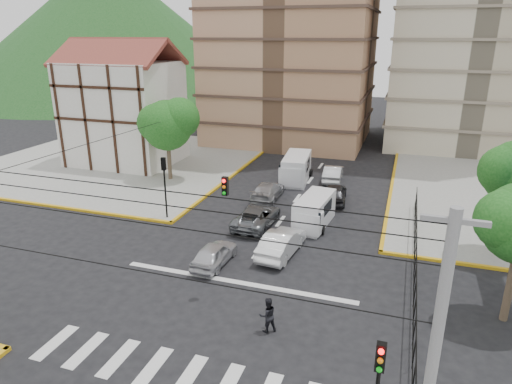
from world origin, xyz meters
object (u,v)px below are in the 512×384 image
at_px(car_white_front_right, 282,243).
at_px(pedestrian_crosswalk, 268,315).
at_px(traffic_light_nw, 164,178).
at_px(van_right_lane, 314,213).
at_px(van_left_lane, 296,169).
at_px(car_silver_front_left, 214,254).

bearing_deg(car_white_front_right, pedestrian_crosswalk, 106.36).
distance_m(traffic_light_nw, car_white_front_right, 9.90).
relative_size(van_right_lane, pedestrian_crosswalk, 2.85).
bearing_deg(van_right_lane, van_left_lane, 116.49).
bearing_deg(van_right_lane, pedestrian_crosswalk, -82.14).
xyz_separation_m(van_left_lane, car_silver_front_left, (-0.71, -16.56, -0.49)).
bearing_deg(pedestrian_crosswalk, car_white_front_right, -116.29).
bearing_deg(traffic_light_nw, car_silver_front_left, -40.95).
xyz_separation_m(traffic_light_nw, car_silver_front_left, (5.90, -5.12, -2.45)).
bearing_deg(traffic_light_nw, car_white_front_right, -16.35).
height_order(van_left_lane, car_white_front_right, van_left_lane).
height_order(traffic_light_nw, pedestrian_crosswalk, traffic_light_nw).
height_order(car_white_front_right, pedestrian_crosswalk, pedestrian_crosswalk).
height_order(van_right_lane, car_silver_front_left, van_right_lane).
distance_m(van_right_lane, van_left_lane, 10.00).
bearing_deg(van_left_lane, car_silver_front_left, -98.42).
xyz_separation_m(van_right_lane, pedestrian_crosswalk, (0.47, -12.20, -0.17)).
height_order(van_right_lane, car_white_front_right, van_right_lane).
relative_size(van_left_lane, car_white_front_right, 1.17).
xyz_separation_m(van_right_lane, car_silver_front_left, (-4.27, -7.22, -0.34)).
bearing_deg(traffic_light_nw, van_right_lane, 11.62).
height_order(traffic_light_nw, van_right_lane, traffic_light_nw).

